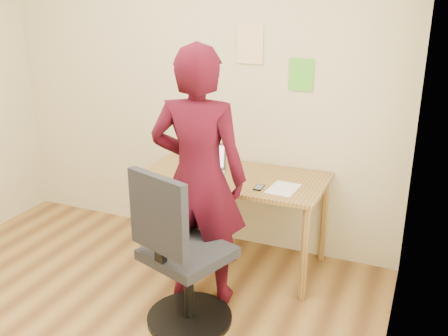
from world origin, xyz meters
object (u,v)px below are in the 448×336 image
at_px(laptop, 206,167).
at_px(office_chair, 180,262).
at_px(desk, 233,186).
at_px(person, 199,178).
at_px(phone, 259,187).

bearing_deg(laptop, office_chair, -88.98).
relative_size(laptop, office_chair, 0.32).
xyz_separation_m(desk, person, (-0.04, -0.52, 0.23)).
height_order(desk, laptop, laptop).
height_order(desk, person, person).
distance_m(phone, person, 0.48).
distance_m(desk, office_chair, 0.91).
relative_size(desk, laptop, 4.04).
distance_m(desk, person, 0.57).
bearing_deg(person, desk, -103.59).
height_order(phone, office_chair, office_chair).
height_order(phone, person, person).
bearing_deg(office_chair, desk, 109.24).
xyz_separation_m(office_chair, person, (-0.04, 0.37, 0.42)).
xyz_separation_m(laptop, office_chair, (0.22, -0.85, -0.33)).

